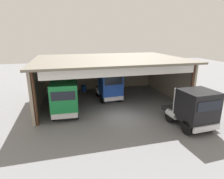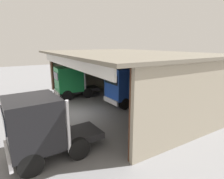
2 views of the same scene
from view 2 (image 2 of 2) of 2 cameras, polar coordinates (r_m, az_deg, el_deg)
ground_plane at (r=15.96m, az=-11.16°, el=-7.47°), size 80.00×80.00×0.00m
workshop_shed at (r=17.85m, az=6.39°, el=6.83°), size 16.02×11.37×4.99m
truck_green_center_right_bay at (r=20.57m, az=-12.46°, el=2.50°), size 2.61×4.82×3.33m
truck_blue_right_bay at (r=17.54m, az=3.91°, el=1.19°), size 2.65×5.15×3.59m
truck_black_left_bay at (r=10.04m, az=-21.24°, el=-10.56°), size 2.83×4.89×3.30m
oil_drum at (r=22.42m, az=9.17°, el=0.03°), size 0.58×0.58×0.86m
tool_cart at (r=19.18m, az=18.81°, el=-2.72°), size 0.90×0.60×1.00m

